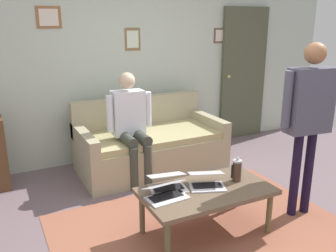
{
  "coord_description": "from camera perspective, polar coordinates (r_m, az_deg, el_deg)",
  "views": [
    {
      "loc": [
        1.62,
        2.44,
        1.84
      ],
      "look_at": [
        0.01,
        -0.74,
        0.8
      ],
      "focal_mm": 38.5,
      "sensor_mm": 36.0,
      "label": 1
    }
  ],
  "objects": [
    {
      "name": "couch",
      "position": [
        4.63,
        -2.95,
        -3.1
      ],
      "size": [
        1.8,
        0.94,
        0.88
      ],
      "color": "tan",
      "rests_on": "ground_plane"
    },
    {
      "name": "laptop_right",
      "position": [
        3.03,
        -0.36,
        -10.59
      ],
      "size": [
        0.35,
        0.28,
        0.14
      ],
      "color": "silver",
      "rests_on": "coffee_table"
    },
    {
      "name": "french_press",
      "position": [
        3.36,
        10.86,
        -6.89
      ],
      "size": [
        0.1,
        0.08,
        0.23
      ],
      "color": "#4C3323",
      "rests_on": "coffee_table"
    },
    {
      "name": "ground_plane",
      "position": [
        3.46,
        5.96,
        -15.99
      ],
      "size": [
        7.68,
        7.68,
        0.0
      ],
      "primitive_type": "plane",
      "color": "#6E5B61"
    },
    {
      "name": "area_rug",
      "position": [
        3.34,
        6.85,
        -17.16
      ],
      "size": [
        2.61,
        2.13,
        0.01
      ],
      "primitive_type": "cube",
      "color": "#9A5842",
      "rests_on": "ground_plane"
    },
    {
      "name": "laptop_center",
      "position": [
        3.18,
        -0.06,
        -9.19
      ],
      "size": [
        0.36,
        0.33,
        0.14
      ],
      "color": "silver",
      "rests_on": "coffee_table"
    },
    {
      "name": "back_wall",
      "position": [
        4.94,
        -7.66,
        10.45
      ],
      "size": [
        7.04,
        0.11,
        2.7
      ],
      "color": "beige",
      "rests_on": "ground_plane"
    },
    {
      "name": "laptop_left",
      "position": [
        3.24,
        6.14,
        -8.81
      ],
      "size": [
        0.39,
        0.37,
        0.13
      ],
      "color": "silver",
      "rests_on": "coffee_table"
    },
    {
      "name": "interior_door",
      "position": [
        5.88,
        11.87,
        7.98
      ],
      "size": [
        0.82,
        0.09,
        2.05
      ],
      "color": "#494D37",
      "rests_on": "ground_plane"
    },
    {
      "name": "person_standing",
      "position": [
        3.54,
        21.44,
        2.54
      ],
      "size": [
        0.59,
        0.23,
        1.67
      ],
      "color": "black",
      "rests_on": "ground_plane"
    },
    {
      "name": "person_seated",
      "position": [
        4.19,
        -5.93,
        0.79
      ],
      "size": [
        0.55,
        0.51,
        1.28
      ],
      "color": "#3A3F36",
      "rests_on": "ground_plane"
    },
    {
      "name": "coffee_table",
      "position": [
        3.22,
        6.09,
        -10.63
      ],
      "size": [
        1.15,
        0.63,
        0.43
      ],
      "color": "brown",
      "rests_on": "ground_plane"
    }
  ]
}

